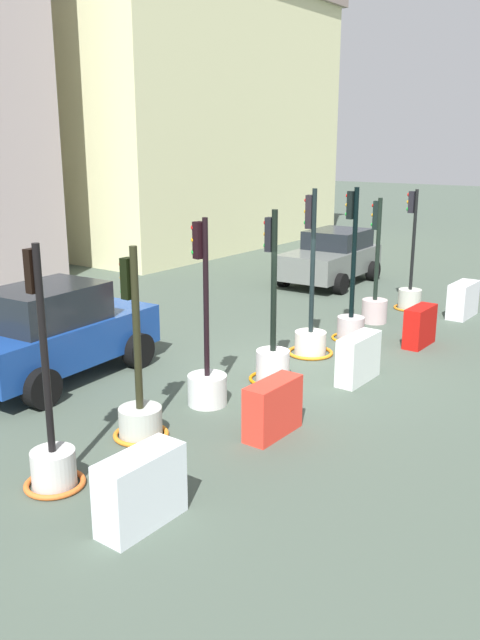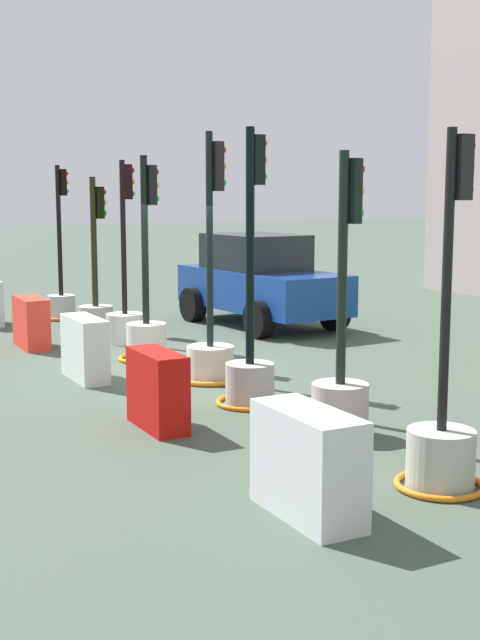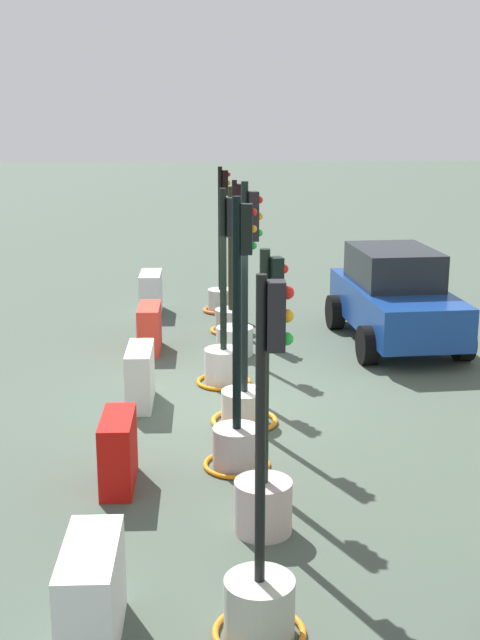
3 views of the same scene
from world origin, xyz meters
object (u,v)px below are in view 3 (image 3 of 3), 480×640
traffic_light_5 (237,425)px  car_blue_estate (395,297)px  traffic_light_4 (245,390)px  traffic_light_1 (232,308)px  construction_barrier_4 (92,595)px  traffic_light_7 (260,583)px  construction_barrier_1 (150,328)px  construction_barrier_3 (118,451)px  construction_barrier_0 (151,293)px  traffic_light_2 (235,326)px  traffic_light_0 (221,290)px  traffic_light_3 (224,353)px  construction_barrier_2 (140,376)px  traffic_light_6 (264,481)px

traffic_light_5 → car_blue_estate: 6.62m
traffic_light_4 → traffic_light_5: 1.53m
traffic_light_5 → traffic_light_1: bearing=177.9°
construction_barrier_4 → traffic_light_7: bearing=90.1°
traffic_light_7 → car_blue_estate: 9.85m
construction_barrier_1 → construction_barrier_3: (5.85, -0.10, 0.01)m
construction_barrier_0 → traffic_light_5: bearing=10.1°
traffic_light_2 → construction_barrier_0: bearing=-153.0°
traffic_light_2 → car_blue_estate: bearing=101.8°
traffic_light_2 → traffic_light_4: traffic_light_4 is taller
traffic_light_5 → traffic_light_0: bearing=179.4°
traffic_light_3 → construction_barrier_2: bearing=-55.3°
traffic_light_3 → car_blue_estate: traffic_light_3 is taller
traffic_light_4 → traffic_light_5: traffic_light_4 is taller
traffic_light_0 → traffic_light_2: traffic_light_0 is taller
traffic_light_0 → construction_barrier_2: (6.02, -1.47, -0.04)m
traffic_light_0 → traffic_light_1: (1.78, 0.16, 0.00)m
traffic_light_2 → traffic_light_5: (5.02, -0.23, 0.01)m
traffic_light_2 → construction_barrier_2: 3.06m
traffic_light_6 → traffic_light_4: bearing=-179.9°
traffic_light_1 → traffic_light_2: size_ratio=0.92×
construction_barrier_1 → construction_barrier_3: size_ratio=1.08×
traffic_light_6 → construction_barrier_1: traffic_light_6 is taller
traffic_light_4 → traffic_light_5: (1.52, -0.19, 0.06)m
traffic_light_0 → construction_barrier_0: size_ratio=2.86×
traffic_light_6 → traffic_light_0: bearing=-179.4°
traffic_light_3 → traffic_light_4: 1.85m
construction_barrier_0 → construction_barrier_2: size_ratio=0.99×
traffic_light_0 → construction_barrier_2: 6.19m
traffic_light_3 → construction_barrier_4: size_ratio=2.81×
traffic_light_7 → car_blue_estate: bearing=159.9°
traffic_light_1 → traffic_light_3: size_ratio=0.92×
construction_barrier_3 → traffic_light_2: bearing=162.8°
construction_barrier_2 → construction_barrier_4: size_ratio=0.99×
traffic_light_2 → traffic_light_1: bearing=179.6°
traffic_light_4 → construction_barrier_0: traffic_light_4 is taller
traffic_light_3 → construction_barrier_1: traffic_light_3 is taller
traffic_light_0 → traffic_light_7: 12.00m
traffic_light_4 → traffic_light_6: traffic_light_4 is taller
traffic_light_7 → construction_barrier_3: traffic_light_7 is taller
traffic_light_2 → construction_barrier_4: bearing=-11.0°
traffic_light_2 → traffic_light_6: traffic_light_2 is taller
traffic_light_1 → construction_barrier_0: size_ratio=2.62×
traffic_light_3 → construction_barrier_1: 2.43m
traffic_light_4 → construction_barrier_2: size_ratio=3.06×
traffic_light_2 → car_blue_estate: 3.25m
traffic_light_6 → construction_barrier_4: size_ratio=2.69×
traffic_light_0 → construction_barrier_1: 3.39m
traffic_light_4 → construction_barrier_3: traffic_light_4 is taller
traffic_light_0 → traffic_light_7: traffic_light_0 is taller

